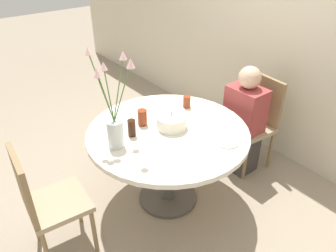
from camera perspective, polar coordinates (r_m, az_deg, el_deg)
The scene contains 12 objects.
ground_plane at distance 3.03m, azimuth 0.00°, elevation -12.39°, with size 16.00×16.00×0.00m, color gray.
wall_back at distance 3.34m, azimuth 19.92°, elevation 15.84°, with size 8.00×0.05×2.60m.
dining_table at distance 2.65m, azimuth 0.00°, elevation -3.01°, with size 1.28×1.28×0.72m.
chair_far_back at distance 3.26m, azimuth 15.02°, elevation 1.34°, with size 0.44×0.44×0.92m.
chair_near_front at distance 2.42m, azimuth -20.73°, elevation -11.81°, with size 0.43×0.43×0.92m.
birthday_cake at distance 2.59m, azimuth 0.63°, elevation 0.72°, with size 0.24×0.24×0.15m.
flower_vase at distance 2.32m, azimuth -9.34°, elevation 1.34°, with size 0.32×0.27×0.72m.
side_plate at distance 2.48m, azimuth 10.22°, elevation -2.75°, with size 0.18×0.18×0.01m.
drink_glass_0 at distance 2.63m, azimuth -4.49°, elevation 1.48°, with size 0.08×0.08×0.13m.
drink_glass_1 at distance 2.90m, azimuth 3.29°, elevation 4.24°, with size 0.07×0.07×0.11m.
drink_glass_2 at distance 2.50m, azimuth -6.34°, elevation -0.35°, with size 0.06×0.06×0.14m.
person_boy at distance 3.16m, azimuth 12.98°, elevation 0.36°, with size 0.34×0.24×1.08m.
Camera 1 is at (1.71, -1.36, 2.10)m, focal length 35.00 mm.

